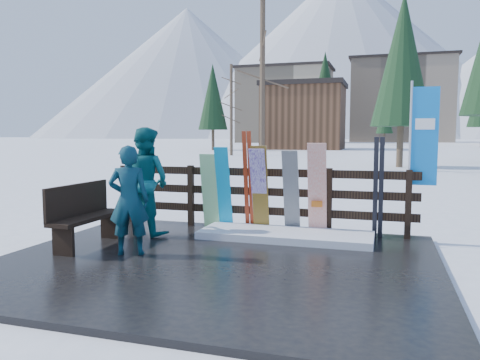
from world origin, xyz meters
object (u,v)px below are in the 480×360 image
(snowboard_1, at_px, (210,192))
(snowboard_0, at_px, (224,189))
(person_front, at_px, (129,200))
(person_back, at_px, (145,181))
(snowboard_3, at_px, (259,191))
(rental_flag, at_px, (421,142))
(snowboard_2, at_px, (260,189))
(snowboard_4, at_px, (291,192))
(bench, at_px, (84,213))
(snowboard_5, at_px, (317,190))

(snowboard_1, bearing_deg, snowboard_0, -0.00)
(person_front, bearing_deg, person_back, -91.98)
(snowboard_3, distance_m, person_back, 1.99)
(rental_flag, xyz_separation_m, person_front, (-4.04, -2.33, -0.82))
(snowboard_2, bearing_deg, snowboard_0, 180.00)
(snowboard_4, xyz_separation_m, person_back, (-2.40, -0.75, 0.19))
(snowboard_3, xyz_separation_m, person_front, (-1.38, -2.06, 0.05))
(bench, height_order, snowboard_0, snowboard_0)
(snowboard_1, bearing_deg, bench, -127.39)
(bench, bearing_deg, snowboard_5, 28.49)
(snowboard_1, xyz_separation_m, snowboard_4, (1.51, -0.00, 0.04))
(snowboard_2, relative_size, rental_flag, 0.60)
(snowboard_1, relative_size, person_front, 0.89)
(snowboard_2, distance_m, snowboard_3, 0.03)
(snowboard_1, relative_size, rental_flag, 0.54)
(snowboard_4, relative_size, snowboard_5, 0.93)
(snowboard_0, relative_size, snowboard_4, 1.02)
(snowboard_1, relative_size, snowboard_4, 0.93)
(snowboard_4, bearing_deg, snowboard_0, 180.00)
(person_back, bearing_deg, person_front, 122.24)
(person_front, bearing_deg, snowboard_0, -130.04)
(rental_flag, bearing_deg, snowboard_0, -175.36)
(bench, height_order, snowboard_3, snowboard_3)
(snowboard_0, distance_m, snowboard_5, 1.68)
(snowboard_0, relative_size, rental_flag, 0.59)
(snowboard_3, bearing_deg, person_front, -123.77)
(snowboard_3, distance_m, person_front, 2.48)
(snowboard_2, height_order, snowboard_3, snowboard_2)
(snowboard_4, height_order, person_back, person_back)
(snowboard_5, distance_m, rental_flag, 1.85)
(snowboard_2, bearing_deg, snowboard_3, -180.00)
(snowboard_2, distance_m, rental_flag, 2.79)
(bench, height_order, person_back, person_back)
(snowboard_2, relative_size, snowboard_5, 0.97)
(snowboard_5, height_order, rental_flag, rental_flag)
(person_front, height_order, person_back, person_back)
(snowboard_3, xyz_separation_m, rental_flag, (2.66, 0.27, 0.86))
(bench, xyz_separation_m, person_front, (0.94, -0.25, 0.27))
(bench, xyz_separation_m, snowboard_1, (1.39, 1.81, 0.18))
(snowboard_2, xyz_separation_m, person_back, (-1.84, -0.75, 0.16))
(snowboard_2, height_order, rental_flag, rental_flag)
(snowboard_5, height_order, person_front, snowboard_5)
(person_front, xyz_separation_m, person_back, (-0.45, 1.31, 0.14))
(snowboard_1, distance_m, snowboard_5, 1.96)
(snowboard_2, distance_m, snowboard_5, 1.00)
(snowboard_5, bearing_deg, person_back, -165.16)
(snowboard_4, distance_m, person_front, 2.84)
(person_front, bearing_deg, snowboard_1, -123.02)
(snowboard_1, relative_size, person_back, 0.76)
(person_back, bearing_deg, snowboard_5, -151.79)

